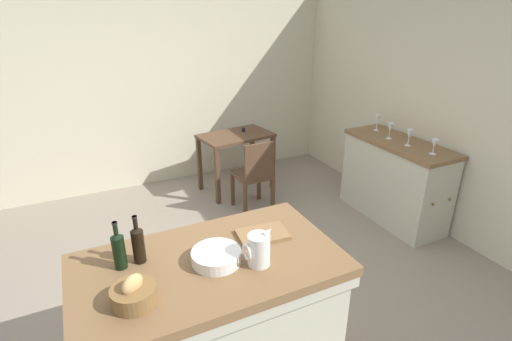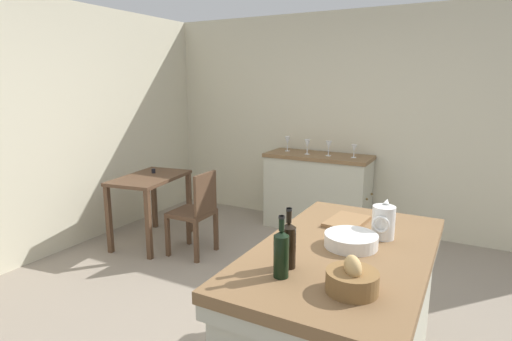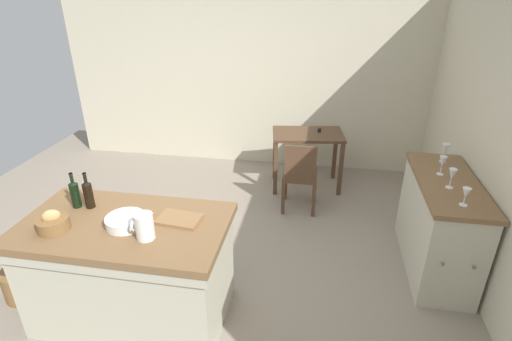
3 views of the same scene
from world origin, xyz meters
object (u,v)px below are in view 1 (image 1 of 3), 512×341
side_cabinet (394,180)px  wine_bottle_dark (138,243)px  wine_glass_middle (390,128)px  bread_basket (134,294)px  pitcher (259,249)px  cutting_board (263,234)px  wine_glass_far_left (434,144)px  wooden_chair (255,174)px  wine_bottle_amber (119,249)px  island_table (212,315)px  wine_glass_right (377,120)px  wine_glass_left (409,134)px  writing_desk (236,144)px  wash_bowl (216,256)px

side_cabinet → wine_bottle_dark: size_ratio=4.24×
wine_glass_middle → bread_basket: bearing=-155.2°
wine_glass_middle → pitcher: bearing=-149.1°
cutting_board → wine_glass_far_left: bearing=14.3°
wooden_chair → wine_bottle_amber: bearing=-133.9°
wooden_chair → pitcher: pitcher is taller
island_table → wooden_chair: bearing=57.7°
wine_glass_right → cutting_board: bearing=-147.5°
side_cabinet → wine_bottle_amber: bearing=-163.1°
wine_glass_left → bread_basket: bearing=-159.5°
wooden_chair → pitcher: bearing=-115.0°
writing_desk → pitcher: size_ratio=4.16×
wine_bottle_dark → wine_glass_left: wine_bottle_dark is taller
writing_desk → wine_glass_middle: 1.89m
wash_bowl → wine_glass_far_left: (2.52, 0.68, 0.10)m
wash_bowl → bread_basket: size_ratio=1.28×
wooden_chair → wine_glass_left: (1.32, -0.96, 0.57)m
side_cabinet → bread_basket: size_ratio=5.63×
pitcher → wine_glass_right: bearing=35.1°
writing_desk → wash_bowl: (-1.21, -2.58, 0.29)m
pitcher → bread_basket: 0.70m
wash_bowl → wine_bottle_dark: size_ratio=0.97×
bread_basket → wine_glass_middle: bearing=24.8°
wooden_chair → wash_bowl: wash_bowl is taller
island_table → wooden_chair: island_table is taller
wine_glass_right → wine_glass_middle: bearing=-107.0°
wine_glass_far_left → wine_glass_middle: 0.56m
writing_desk → wine_glass_right: size_ratio=5.15×
wine_glass_left → island_table: bearing=-159.5°
side_cabinet → wine_bottle_dark: (-2.92, -0.91, 0.55)m
wooden_chair → cutting_board: bearing=-114.0°
wine_bottle_dark → wine_bottle_amber: wine_bottle_dark is taller
island_table → wash_bowl: wash_bowl is taller
island_table → writing_desk: 2.85m
wine_glass_far_left → wine_glass_right: 0.86m
wine_bottle_dark → wine_glass_middle: (2.88, 1.03, 0.03)m
pitcher → wine_glass_left: bearing=25.7°
wine_bottle_amber → wine_glass_middle: bearing=19.3°
wine_glass_far_left → wine_glass_left: 0.30m
wash_bowl → cutting_board: size_ratio=0.91×
wine_glass_left → wine_glass_right: size_ratio=0.94×
bread_basket → wine_glass_far_left: wine_glass_far_left is taller
island_table → wine_bottle_dark: (-0.36, 0.17, 0.53)m
wooden_chair → wine_glass_right: (1.40, -0.39, 0.58)m
wooden_chair → bread_basket: size_ratio=3.90×
island_table → pitcher: size_ratio=6.68×
wine_glass_middle → wine_glass_right: bearing=73.0°
cutting_board → wine_glass_middle: (2.11, 1.10, 0.14)m
pitcher → wine_bottle_dark: 0.69m
wine_glass_far_left → wine_glass_right: wine_glass_right is taller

